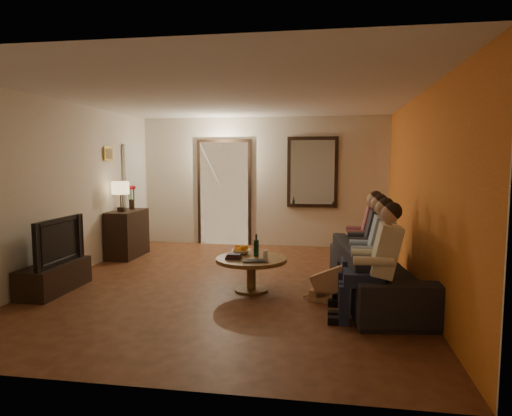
% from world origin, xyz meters
% --- Properties ---
extents(floor, '(5.00, 6.00, 0.01)m').
position_xyz_m(floor, '(0.00, 0.00, 0.00)').
color(floor, '#4A2613').
rests_on(floor, ground).
extents(ceiling, '(5.00, 6.00, 0.01)m').
position_xyz_m(ceiling, '(0.00, 0.00, 2.60)').
color(ceiling, white).
rests_on(ceiling, back_wall).
extents(back_wall, '(5.00, 0.02, 2.60)m').
position_xyz_m(back_wall, '(0.00, 3.00, 1.30)').
color(back_wall, beige).
rests_on(back_wall, floor).
extents(front_wall, '(5.00, 0.02, 2.60)m').
position_xyz_m(front_wall, '(0.00, -3.00, 1.30)').
color(front_wall, beige).
rests_on(front_wall, floor).
extents(left_wall, '(0.02, 6.00, 2.60)m').
position_xyz_m(left_wall, '(-2.50, 0.00, 1.30)').
color(left_wall, beige).
rests_on(left_wall, floor).
extents(right_wall, '(0.02, 6.00, 2.60)m').
position_xyz_m(right_wall, '(2.50, 0.00, 1.30)').
color(right_wall, beige).
rests_on(right_wall, floor).
extents(orange_accent, '(0.01, 6.00, 2.60)m').
position_xyz_m(orange_accent, '(2.49, 0.00, 1.30)').
color(orange_accent, orange).
rests_on(orange_accent, right_wall).
extents(kitchen_doorway, '(1.00, 0.06, 2.10)m').
position_xyz_m(kitchen_doorway, '(-0.80, 2.98, 1.05)').
color(kitchen_doorway, '#FFE0A5').
rests_on(kitchen_doorway, floor).
extents(door_trim, '(1.12, 0.04, 2.22)m').
position_xyz_m(door_trim, '(-0.80, 2.97, 1.05)').
color(door_trim, black).
rests_on(door_trim, floor).
extents(fridge_glimpse, '(0.45, 0.03, 1.70)m').
position_xyz_m(fridge_glimpse, '(-0.55, 2.98, 0.90)').
color(fridge_glimpse, silver).
rests_on(fridge_glimpse, floor).
extents(mirror_frame, '(1.00, 0.05, 1.40)m').
position_xyz_m(mirror_frame, '(1.00, 2.96, 1.50)').
color(mirror_frame, black).
rests_on(mirror_frame, back_wall).
extents(mirror_glass, '(0.86, 0.02, 1.26)m').
position_xyz_m(mirror_glass, '(1.00, 2.93, 1.50)').
color(mirror_glass, white).
rests_on(mirror_glass, back_wall).
extents(white_door, '(0.06, 0.85, 2.04)m').
position_xyz_m(white_door, '(-2.46, 2.30, 1.02)').
color(white_door, white).
rests_on(white_door, floor).
extents(framed_art, '(0.03, 0.28, 0.24)m').
position_xyz_m(framed_art, '(-2.47, 1.30, 1.85)').
color(framed_art, '#B28C33').
rests_on(framed_art, left_wall).
extents(art_canvas, '(0.01, 0.22, 0.18)m').
position_xyz_m(art_canvas, '(-2.46, 1.30, 1.85)').
color(art_canvas, brown).
rests_on(art_canvas, left_wall).
extents(dresser, '(0.45, 0.94, 0.84)m').
position_xyz_m(dresser, '(-2.25, 1.49, 0.42)').
color(dresser, black).
rests_on(dresser, floor).
extents(table_lamp, '(0.30, 0.30, 0.54)m').
position_xyz_m(table_lamp, '(-2.25, 1.27, 1.11)').
color(table_lamp, beige).
rests_on(table_lamp, dresser).
extents(flower_vase, '(0.14, 0.14, 0.44)m').
position_xyz_m(flower_vase, '(-2.25, 1.71, 1.06)').
color(flower_vase, red).
rests_on(flower_vase, dresser).
extents(tv_stand, '(0.45, 1.12, 0.37)m').
position_xyz_m(tv_stand, '(-2.25, -0.74, 0.19)').
color(tv_stand, black).
rests_on(tv_stand, floor).
extents(tv, '(1.06, 0.14, 0.61)m').
position_xyz_m(tv, '(-2.25, -0.74, 0.68)').
color(tv, black).
rests_on(tv, tv_stand).
extents(sofa, '(2.50, 1.23, 0.70)m').
position_xyz_m(sofa, '(1.98, -0.40, 0.35)').
color(sofa, black).
rests_on(sofa, floor).
extents(person_a, '(0.60, 0.40, 1.20)m').
position_xyz_m(person_a, '(1.88, -1.30, 0.60)').
color(person_a, tan).
rests_on(person_a, sofa).
extents(person_b, '(0.60, 0.40, 1.20)m').
position_xyz_m(person_b, '(1.88, -0.70, 0.60)').
color(person_b, tan).
rests_on(person_b, sofa).
extents(person_c, '(0.60, 0.40, 1.20)m').
position_xyz_m(person_c, '(1.88, -0.10, 0.60)').
color(person_c, tan).
rests_on(person_c, sofa).
extents(person_d, '(0.60, 0.40, 1.20)m').
position_xyz_m(person_d, '(1.88, 0.50, 0.60)').
color(person_d, tan).
rests_on(person_d, sofa).
extents(dog, '(0.61, 0.40, 0.56)m').
position_xyz_m(dog, '(1.38, -0.63, 0.28)').
color(dog, '#A3694B').
rests_on(dog, floor).
extents(coffee_table, '(1.14, 1.14, 0.45)m').
position_xyz_m(coffee_table, '(0.34, -0.31, 0.23)').
color(coffee_table, brown).
rests_on(coffee_table, floor).
extents(bowl, '(0.26, 0.26, 0.06)m').
position_xyz_m(bowl, '(0.16, -0.09, 0.48)').
color(bowl, white).
rests_on(bowl, coffee_table).
extents(oranges, '(0.20, 0.20, 0.08)m').
position_xyz_m(oranges, '(0.16, -0.09, 0.55)').
color(oranges, orange).
rests_on(oranges, bowl).
extents(wine_bottle, '(0.07, 0.07, 0.31)m').
position_xyz_m(wine_bottle, '(0.39, -0.21, 0.60)').
color(wine_bottle, black).
rests_on(wine_bottle, coffee_table).
extents(wine_glass, '(0.06, 0.06, 0.10)m').
position_xyz_m(wine_glass, '(0.52, -0.26, 0.50)').
color(wine_glass, silver).
rests_on(wine_glass, coffee_table).
extents(book_stack, '(0.20, 0.15, 0.07)m').
position_xyz_m(book_stack, '(0.12, -0.41, 0.48)').
color(book_stack, black).
rests_on(book_stack, coffee_table).
extents(laptop, '(0.36, 0.27, 0.03)m').
position_xyz_m(laptop, '(0.44, -0.59, 0.46)').
color(laptop, black).
rests_on(laptop, coffee_table).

